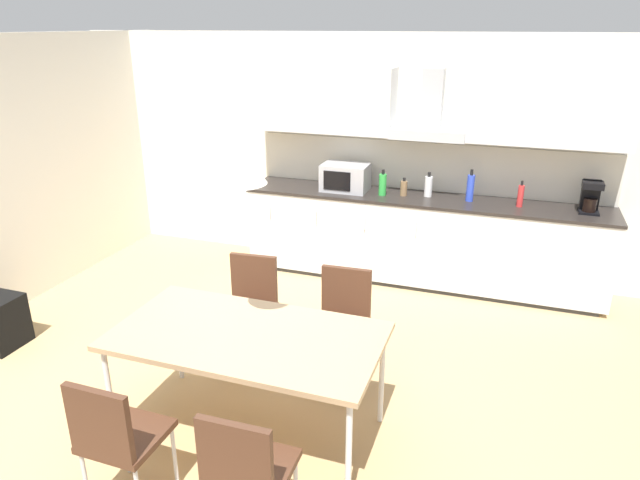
{
  "coord_description": "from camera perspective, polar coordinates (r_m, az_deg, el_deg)",
  "views": [
    {
      "loc": [
        1.67,
        -3.24,
        2.57
      ],
      "look_at": [
        0.31,
        0.66,
        1.0
      ],
      "focal_mm": 32.0,
      "sensor_mm": 36.0,
      "label": 1
    }
  ],
  "objects": [
    {
      "name": "ground_plane",
      "position": [
        4.47,
        -6.8,
        -14.64
      ],
      "size": [
        8.16,
        7.93,
        0.02
      ],
      "primitive_type": "cube",
      "color": "tan"
    },
    {
      "name": "wall_back",
      "position": [
        6.31,
        3.41,
        8.69
      ],
      "size": [
        6.53,
        0.1,
        2.5
      ],
      "primitive_type": "cube",
      "color": "silver",
      "rests_on": "ground_plane"
    },
    {
      "name": "kitchen_counter",
      "position": [
        6.03,
        9.97,
        0.05
      ],
      "size": [
        3.67,
        0.62,
        0.92
      ],
      "color": "#333333",
      "rests_on": "ground_plane"
    },
    {
      "name": "backsplash_tile",
      "position": [
        6.1,
        10.84,
        7.2
      ],
      "size": [
        3.65,
        0.02,
        0.5
      ],
      "primitive_type": "cube",
      "color": "silver",
      "rests_on": "kitchen_counter"
    },
    {
      "name": "upper_wall_cabinets",
      "position": [
        5.83,
        11.03,
        13.11
      ],
      "size": [
        3.65,
        0.4,
        0.66
      ],
      "color": "silver"
    },
    {
      "name": "microwave",
      "position": [
        6.02,
        2.55,
        6.29
      ],
      "size": [
        0.48,
        0.35,
        0.28
      ],
      "color": "#ADADB2",
      "rests_on": "kitchen_counter"
    },
    {
      "name": "coffee_maker",
      "position": [
        5.86,
        25.44,
        3.93
      ],
      "size": [
        0.18,
        0.19,
        0.3
      ],
      "color": "black",
      "rests_on": "kitchen_counter"
    },
    {
      "name": "bottle_white",
      "position": [
        5.91,
        10.79,
        5.32
      ],
      "size": [
        0.08,
        0.08,
        0.25
      ],
      "color": "white",
      "rests_on": "kitchen_counter"
    },
    {
      "name": "bottle_red",
      "position": [
        5.8,
        19.42,
        4.21
      ],
      "size": [
        0.06,
        0.06,
        0.26
      ],
      "color": "red",
      "rests_on": "kitchen_counter"
    },
    {
      "name": "bottle_brown",
      "position": [
        5.9,
        8.38,
        5.16
      ],
      "size": [
        0.07,
        0.07,
        0.19
      ],
      "color": "brown",
      "rests_on": "kitchen_counter"
    },
    {
      "name": "bottle_green",
      "position": [
        5.88,
        6.28,
        5.57
      ],
      "size": [
        0.08,
        0.08,
        0.27
      ],
      "color": "green",
      "rests_on": "kitchen_counter"
    },
    {
      "name": "bottle_blue",
      "position": [
        5.83,
        14.8,
        5.09
      ],
      "size": [
        0.07,
        0.07,
        0.32
      ],
      "color": "blue",
      "rests_on": "kitchen_counter"
    },
    {
      "name": "dining_table",
      "position": [
        3.67,
        -7.27,
        -9.83
      ],
      "size": [
        1.7,
        0.91,
        0.75
      ],
      "color": "tan",
      "rests_on": "ground_plane"
    },
    {
      "name": "chair_far_right",
      "position": [
        4.31,
        2.3,
        -7.43
      ],
      "size": [
        0.42,
        0.42,
        0.87
      ],
      "color": "#4C2D1E",
      "rests_on": "ground_plane"
    },
    {
      "name": "chair_far_left",
      "position": [
        4.57,
        -6.98,
        -5.89
      ],
      "size": [
        0.43,
        0.43,
        0.87
      ],
      "color": "#4C2D1E",
      "rests_on": "ground_plane"
    },
    {
      "name": "chair_near_right",
      "position": [
        3.04,
        -7.52,
        -21.62
      ],
      "size": [
        0.41,
        0.41,
        0.87
      ],
      "color": "#4C2D1E",
      "rests_on": "ground_plane"
    },
    {
      "name": "chair_near_left",
      "position": [
        3.39,
        -19.81,
        -17.71
      ],
      "size": [
        0.4,
        0.4,
        0.87
      ],
      "color": "#4C2D1E",
      "rests_on": "ground_plane"
    },
    {
      "name": "pendant_lamp",
      "position": [
        3.25,
        -8.17,
        7.5
      ],
      "size": [
        0.32,
        0.32,
        0.22
      ],
      "primitive_type": "cone",
      "color": "silver"
    }
  ]
}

